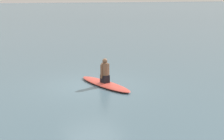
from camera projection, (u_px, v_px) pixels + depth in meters
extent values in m
plane|color=slate|center=(92.00, 86.00, 14.40)|extent=(400.00, 400.00, 0.00)
ellipsoid|color=#D84C3F|center=(105.00, 84.00, 14.42)|extent=(1.37, 3.43, 0.14)
cube|color=black|center=(105.00, 79.00, 14.37)|extent=(0.34, 0.39, 0.33)
cylinder|color=brown|center=(105.00, 69.00, 14.28)|extent=(0.36, 0.36, 0.55)
sphere|color=brown|center=(105.00, 61.00, 14.20)|extent=(0.22, 0.22, 0.22)
cylinder|color=brown|center=(101.00, 72.00, 14.19)|extent=(0.10, 0.10, 0.60)
cylinder|color=brown|center=(108.00, 70.00, 14.40)|extent=(0.10, 0.10, 0.60)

